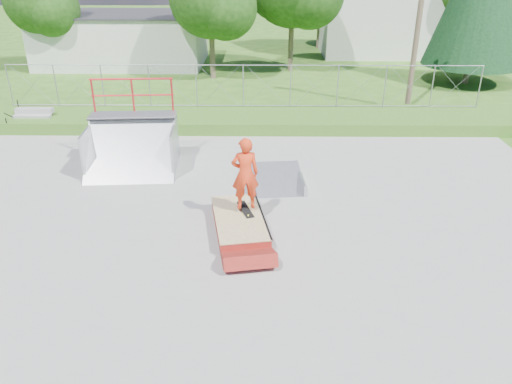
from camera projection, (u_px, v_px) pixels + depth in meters
ground at (229, 246)px, 12.32m from camera, size 120.00×120.00×0.00m
concrete_pad at (229, 245)px, 12.31m from camera, size 20.00×16.00×0.04m
grass_berm at (243, 119)px, 20.76m from camera, size 24.00×3.00×0.50m
grind_box at (239, 223)px, 12.97m from camera, size 1.67×2.75×0.38m
quarter_pipe at (129, 131)px, 15.89m from camera, size 2.96×2.56×2.82m
flat_bank_ramp at (276, 180)px, 15.26m from camera, size 1.78×1.88×0.50m
skateboard at (246, 210)px, 13.13m from camera, size 0.50×0.82×0.13m
skater at (245, 176)px, 12.71m from camera, size 0.77×0.57×1.93m
concrete_stairs at (31, 121)px, 20.07m from camera, size 1.50×1.60×0.80m
chain_link_fence at (243, 86)px, 21.16m from camera, size 20.00×0.06×1.80m
utility_building_flat at (123, 40)px, 31.55m from camera, size 10.00×6.00×3.00m
utility_pole at (419, 18)px, 21.29m from camera, size 0.24×0.24×8.00m
tree_left_far at (44, 2)px, 28.59m from camera, size 4.42×4.16×6.18m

